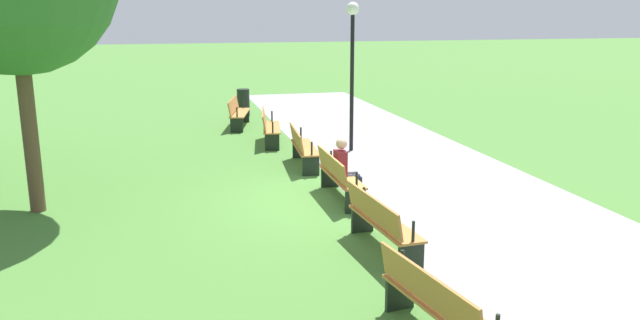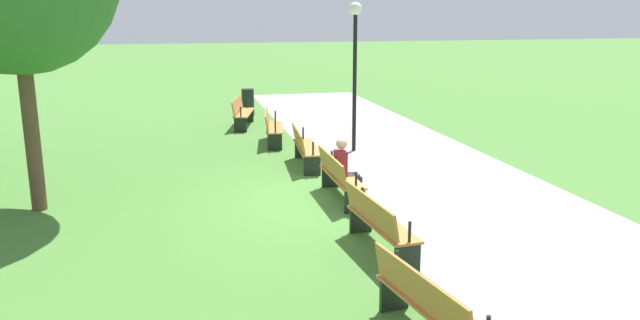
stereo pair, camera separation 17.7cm
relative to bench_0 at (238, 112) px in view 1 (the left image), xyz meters
The scene contains 11 objects.
ground_plane 8.19m from the bench_0, ahead, with size 120.00×120.00×0.00m, color #477A33.
path_paving 8.80m from the bench_0, 22.73° to the left, with size 31.06×4.38×0.01m, color #939399.
bench_0 is the anchor object (origin of this frame).
bench_1 2.73m from the bench_0, 11.36° to the left, with size 1.93×0.76×0.89m.
bench_2 5.45m from the bench_0, ahead, with size 1.91×0.62×0.89m.
bench_3 8.17m from the bench_0, ahead, with size 1.88×0.47×0.89m.
bench_4 10.87m from the bench_0, ahead, with size 1.91×0.62×0.89m.
bench_5 13.55m from the bench_0, ahead, with size 1.93×0.76×0.89m.
person_seated 8.14m from the bench_0, ahead, with size 0.32×0.52×1.20m.
lamp_post 5.19m from the bench_0, 31.34° to the left, with size 0.32×0.32×3.75m.
trash_bin 2.16m from the bench_0, 168.20° to the left, with size 0.43×0.43×0.93m, color black.
Camera 1 is at (11.09, -3.20, 3.55)m, focal length 35.05 mm.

